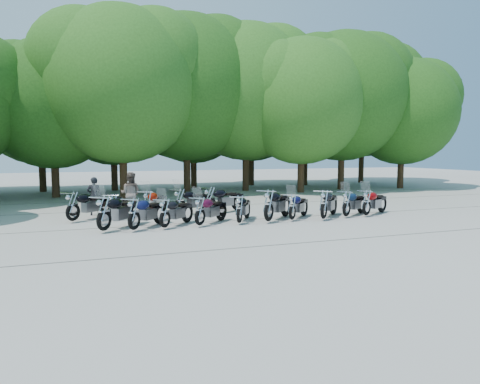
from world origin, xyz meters
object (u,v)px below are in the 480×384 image
object	(u,v)px
motorcycle_4	(239,208)
motorcycle_7	(324,203)
motorcycle_13	(180,201)
motorcycle_6	(292,206)
motorcycle_1	(134,213)
motorcycle_0	(104,212)
rider_1	(131,194)
motorcycle_2	(165,212)
motorcycle_11	(113,206)
motorcycle_3	(200,210)
motorcycle_5	(269,204)
motorcycle_9	(367,202)
motorcycle_10	(73,205)
motorcycle_12	(148,203)
motorcycle_8	(347,203)
rider_0	(94,196)
motorcycle_14	(210,199)

from	to	relation	value
motorcycle_4	motorcycle_7	bearing A→B (deg)	-152.98
motorcycle_13	motorcycle_6	bearing A→B (deg)	-158.44
motorcycle_1	motorcycle_6	size ratio (longest dim) A/B	1.08
motorcycle_0	rider_1	distance (m)	4.02
motorcycle_2	motorcycle_11	bearing A→B (deg)	-16.19
motorcycle_3	motorcycle_4	xyz separation A→B (m)	(1.48, 0.01, -0.00)
motorcycle_1	motorcycle_13	world-z (taller)	motorcycle_13
motorcycle_5	motorcycle_9	bearing A→B (deg)	-133.05
motorcycle_0	motorcycle_6	bearing A→B (deg)	-139.86
motorcycle_1	motorcycle_10	distance (m)	3.28
motorcycle_12	motorcycle_11	bearing A→B (deg)	33.46
motorcycle_2	motorcycle_6	xyz separation A→B (m)	(4.88, 0.08, -0.01)
motorcycle_12	motorcycle_13	distance (m)	1.34
motorcycle_3	motorcycle_8	world-z (taller)	motorcycle_8
motorcycle_1	rider_1	distance (m)	3.98
motorcycle_10	rider_0	bearing A→B (deg)	-71.06
motorcycle_1	rider_1	bearing A→B (deg)	-54.09
motorcycle_12	rider_0	bearing A→B (deg)	-9.81
motorcycle_10	motorcycle_11	size ratio (longest dim) A/B	1.14
motorcycle_8	motorcycle_6	bearing A→B (deg)	57.62
motorcycle_0	rider_1	size ratio (longest dim) A/B	1.36
motorcycle_1	motorcycle_0	bearing A→B (deg)	31.69
motorcycle_12	rider_1	size ratio (longest dim) A/B	1.24
rider_1	motorcycle_14	bearing A→B (deg)	-174.63
motorcycle_5	motorcycle_12	world-z (taller)	motorcycle_5
motorcycle_2	motorcycle_8	bearing A→B (deg)	-136.85
motorcycle_5	motorcycle_10	world-z (taller)	motorcycle_5
motorcycle_10	rider_1	size ratio (longest dim) A/B	1.30
rider_1	rider_0	bearing A→B (deg)	9.82
motorcycle_7	motorcycle_11	xyz separation A→B (m)	(-7.64, 2.72, -0.09)
motorcycle_6	rider_0	world-z (taller)	rider_0
motorcycle_4	motorcycle_11	size ratio (longest dim) A/B	1.04
motorcycle_10	motorcycle_9	bearing A→B (deg)	-148.80
motorcycle_9	motorcycle_13	size ratio (longest dim) A/B	0.96
motorcycle_11	rider_0	xyz separation A→B (m)	(-0.66, 1.75, 0.22)
motorcycle_10	motorcycle_2	bearing A→B (deg)	-176.61
motorcycle_1	motorcycle_8	size ratio (longest dim) A/B	1.04
motorcycle_0	motorcycle_3	size ratio (longest dim) A/B	1.14
motorcycle_4	motorcycle_14	distance (m)	2.73
motorcycle_1	motorcycle_4	world-z (taller)	motorcycle_1
motorcycle_6	rider_0	distance (m)	8.23
motorcycle_13	rider_0	size ratio (longest dim) A/B	1.41
motorcycle_0	motorcycle_9	distance (m)	10.22
motorcycle_6	motorcycle_8	distance (m)	2.43
motorcycle_5	motorcycle_7	size ratio (longest dim) A/B	1.06
motorcycle_3	motorcycle_11	xyz separation A→B (m)	(-2.79, 2.49, -0.03)
motorcycle_1	motorcycle_3	bearing A→B (deg)	-137.21
motorcycle_10	motorcycle_8	bearing A→B (deg)	-149.64
motorcycle_10	rider_0	distance (m)	1.90
motorcycle_2	motorcycle_11	xyz separation A→B (m)	(-1.54, 2.53, -0.02)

